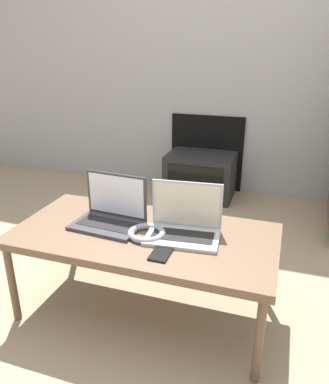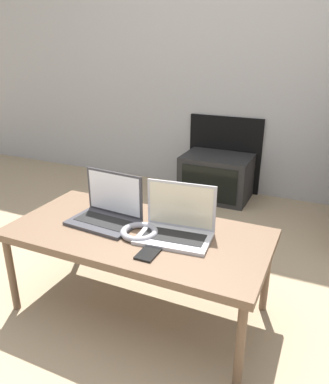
{
  "view_description": "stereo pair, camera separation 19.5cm",
  "coord_description": "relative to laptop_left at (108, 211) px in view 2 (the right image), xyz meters",
  "views": [
    {
      "loc": [
        0.58,
        -1.2,
        1.24
      ],
      "look_at": [
        0.0,
        0.52,
        0.52
      ],
      "focal_mm": 35.0,
      "sensor_mm": 36.0,
      "label": 1
    },
    {
      "loc": [
        0.76,
        -1.13,
        1.24
      ],
      "look_at": [
        0.0,
        0.52,
        0.52
      ],
      "focal_mm": 35.0,
      "sensor_mm": 36.0,
      "label": 2
    }
  ],
  "objects": [
    {
      "name": "tv",
      "position": [
        0.08,
        1.55,
        -0.3
      ],
      "size": [
        0.57,
        0.41,
        0.37
      ],
      "color": "black",
      "rests_on": "ground_plane"
    },
    {
      "name": "headphones",
      "position": [
        0.21,
        -0.07,
        -0.04
      ],
      "size": [
        0.17,
        0.17,
        0.03
      ],
      "color": "gray",
      "rests_on": "table"
    },
    {
      "name": "phone",
      "position": [
        0.32,
        -0.2,
        -0.05
      ],
      "size": [
        0.08,
        0.12,
        0.01
      ],
      "color": "black",
      "rests_on": "table"
    },
    {
      "name": "table",
      "position": [
        0.18,
        -0.04,
        -0.09
      ],
      "size": [
        1.21,
        0.6,
        0.44
      ],
      "color": "brown",
      "rests_on": "ground_plane"
    },
    {
      "name": "laptop_left",
      "position": [
        0.0,
        0.0,
        0.0
      ],
      "size": [
        0.34,
        0.23,
        0.23
      ],
      "rotation": [
        0.0,
        0.0,
        -0.08
      ],
      "color": "#38383D",
      "rests_on": "table"
    },
    {
      "name": "wall_back",
      "position": [
        0.18,
        1.8,
        0.8
      ],
      "size": [
        7.0,
        0.08,
        2.6
      ],
      "color": "#999999",
      "rests_on": "ground_plane"
    },
    {
      "name": "laptop_right",
      "position": [
        0.37,
        -0.0,
        0.0
      ],
      "size": [
        0.34,
        0.24,
        0.23
      ],
      "rotation": [
        0.0,
        0.0,
        0.1
      ],
      "color": "#B2B2B7",
      "rests_on": "table"
    },
    {
      "name": "ground_plane",
      "position": [
        0.18,
        -0.26,
        -0.49
      ],
      "size": [
        14.0,
        14.0,
        0.0
      ],
      "primitive_type": "plane",
      "color": "#998466"
    }
  ]
}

